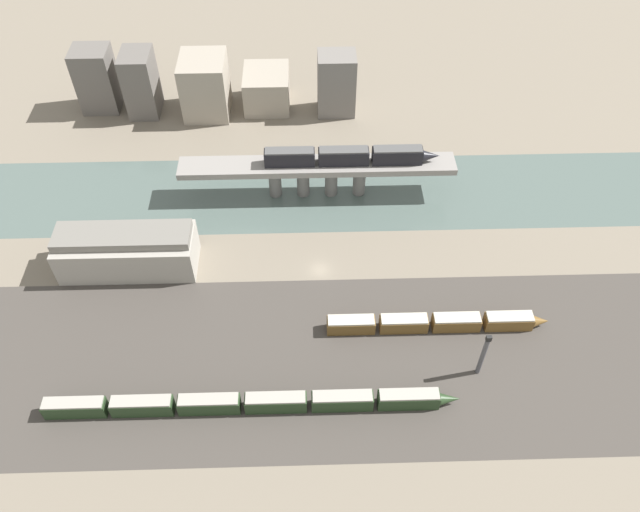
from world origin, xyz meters
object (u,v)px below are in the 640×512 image
train_on_bridge (350,156)px  train_yard_near (249,403)px  train_yard_mid (436,323)px  warehouse_building (127,250)px  signal_tower (483,355)px

train_on_bridge → train_yard_near: size_ratio=0.54×
train_on_bridge → train_yard_mid: size_ratio=0.92×
train_yard_mid → warehouse_building: warehouse_building is taller
train_yard_mid → warehouse_building: (-65.33, 18.90, 3.29)m
signal_tower → train_on_bridge: bearing=112.9°
train_yard_near → signal_tower: (43.80, 6.62, 3.94)m
warehouse_building → signal_tower: (71.93, -29.55, 0.82)m
warehouse_building → signal_tower: signal_tower is taller
train_on_bridge → signal_tower: 57.23m
train_on_bridge → warehouse_building: train_on_bridge is taller
train_yard_near → warehouse_building: warehouse_building is taller
signal_tower → train_yard_near: bearing=-171.4°
train_on_bridge → signal_tower: size_ratio=3.51×
train_on_bridge → signal_tower: (22.14, -52.47, -5.69)m
train_yard_mid → warehouse_building: 68.08m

